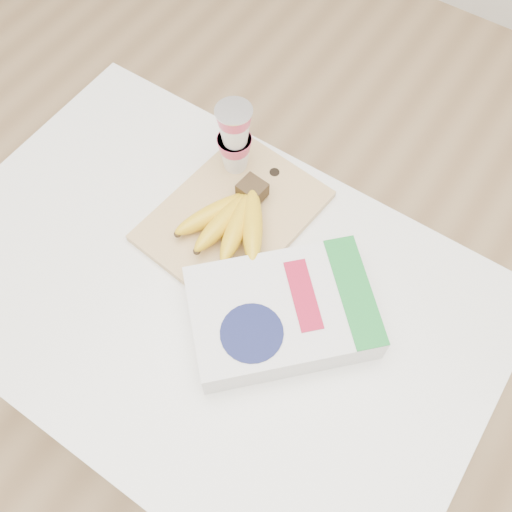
% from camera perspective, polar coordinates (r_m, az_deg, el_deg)
% --- Properties ---
extents(room, '(4.00, 4.00, 4.00)m').
position_cam_1_polar(room, '(0.56, -10.06, 22.84)').
color(room, tan).
rests_on(room, ground).
extents(table, '(1.03, 0.68, 0.77)m').
position_cam_1_polar(table, '(1.38, -3.81, -10.20)').
color(table, white).
rests_on(table, ground).
extents(cutting_board, '(0.27, 0.35, 0.02)m').
position_cam_1_polar(cutting_board, '(1.09, -2.28, 4.05)').
color(cutting_board, tan).
rests_on(cutting_board, table).
extents(bananas, '(0.19, 0.20, 0.07)m').
position_cam_1_polar(bananas, '(1.04, -2.27, 3.72)').
color(bananas, '#382816').
rests_on(bananas, cutting_board).
extents(yogurt_stack, '(0.07, 0.07, 0.16)m').
position_cam_1_polar(yogurt_stack, '(1.08, -2.16, 11.77)').
color(yogurt_stack, white).
rests_on(yogurt_stack, cutting_board).
extents(cereal_box, '(0.36, 0.36, 0.07)m').
position_cam_1_polar(cereal_box, '(0.97, 2.62, -5.66)').
color(cereal_box, white).
rests_on(cereal_box, table).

